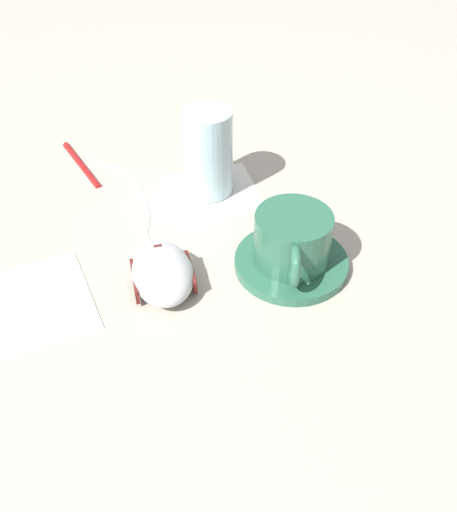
# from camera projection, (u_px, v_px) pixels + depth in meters

# --- Properties ---
(ground_plane) EXTENTS (3.00, 3.00, 0.00)m
(ground_plane) POSITION_uv_depth(u_px,v_px,m) (173.00, 225.00, 0.71)
(ground_plane) COLOR #B2A899
(saucer) EXTENTS (0.13, 0.13, 0.01)m
(saucer) POSITION_uv_depth(u_px,v_px,m) (291.00, 263.00, 0.65)
(saucer) COLOR #2D664C
(saucer) RESTS_ON ground
(coffee_cup) EXTENTS (0.11, 0.09, 0.06)m
(coffee_cup) POSITION_uv_depth(u_px,v_px,m) (293.00, 239.00, 0.63)
(coffee_cup) COLOR #2D664C
(coffee_cup) RESTS_ON saucer
(computer_mouse) EXTENTS (0.10, 0.07, 0.04)m
(computer_mouse) POSITION_uv_depth(u_px,v_px,m) (163.00, 273.00, 0.62)
(computer_mouse) COLOR silver
(computer_mouse) RESTS_ON ground
(mouse_cable) EXTENTS (0.25, 0.08, 0.00)m
(mouse_cable) POSITION_uv_depth(u_px,v_px,m) (131.00, 193.00, 0.76)
(mouse_cable) COLOR white
(mouse_cable) RESTS_ON ground
(napkin_under_glass) EXTENTS (0.13, 0.13, 0.00)m
(napkin_under_glass) POSITION_uv_depth(u_px,v_px,m) (214.00, 192.00, 0.77)
(napkin_under_glass) COLOR silver
(napkin_under_glass) RESTS_ON ground
(drinking_glass) EXTENTS (0.06, 0.06, 0.11)m
(drinking_glass) POSITION_uv_depth(u_px,v_px,m) (208.00, 152.00, 0.73)
(drinking_glass) COLOR silver
(drinking_glass) RESTS_ON napkin_under_glass
(napkin_spare) EXTENTS (0.16, 0.16, 0.00)m
(napkin_spare) POSITION_uv_depth(u_px,v_px,m) (28.00, 305.00, 0.61)
(napkin_spare) COLOR silver
(napkin_spare) RESTS_ON ground
(pen) EXTENTS (0.14, 0.06, 0.01)m
(pen) POSITION_uv_depth(u_px,v_px,m) (80.00, 161.00, 0.82)
(pen) COLOR #B21919
(pen) RESTS_ON ground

